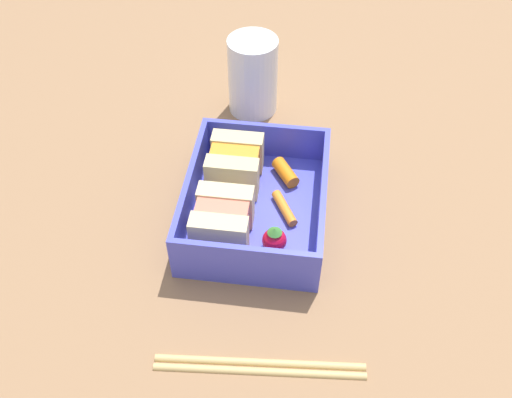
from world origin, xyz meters
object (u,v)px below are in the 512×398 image
object	(u,v)px
carrot_stick_left	(285,172)
sandwich_center_left	(235,165)
strawberry_far_left	(274,240)
carrot_stick_far_left	(285,206)
drinking_glass	(253,76)
chopstick_pair	(260,365)
sandwich_left	(223,221)

from	to	relation	value
carrot_stick_left	sandwich_center_left	bearing A→B (deg)	100.67
strawberry_far_left	carrot_stick_far_left	bearing A→B (deg)	-5.88
carrot_stick_far_left	drinking_glass	distance (cm)	19.30
chopstick_pair	strawberry_far_left	bearing A→B (deg)	0.37
sandwich_center_left	drinking_glass	world-z (taller)	drinking_glass
sandwich_left	carrot_stick_far_left	size ratio (longest dim) A/B	1.33
sandwich_left	strawberry_far_left	bearing A→B (deg)	-100.35
sandwich_left	strawberry_far_left	size ratio (longest dim) A/B	2.00
strawberry_far_left	carrot_stick_left	size ratio (longest dim) A/B	0.83
carrot_stick_far_left	carrot_stick_left	xyz separation A→B (cm)	(4.77, 0.37, 0.26)
sandwich_center_left	carrot_stick_left	distance (cm)	5.73
strawberry_far_left	drinking_glass	size ratio (longest dim) A/B	0.31
sandwich_left	carrot_stick_left	xyz separation A→B (cm)	(9.04, -5.43, -1.50)
drinking_glass	carrot_stick_far_left	bearing A→B (deg)	-162.36
strawberry_far_left	chopstick_pair	world-z (taller)	strawberry_far_left
sandwich_left	sandwich_center_left	size ratio (longest dim) A/B	1.00
sandwich_center_left	carrot_stick_far_left	size ratio (longest dim) A/B	1.33
carrot_stick_left	drinking_glass	xyz separation A→B (cm)	(13.36, 5.40, 2.95)
carrot_stick_left	strawberry_far_left	bearing A→B (deg)	179.02
sandwich_center_left	sandwich_left	bearing A→B (deg)	180.00
sandwich_left	strawberry_far_left	world-z (taller)	sandwich_left
carrot_stick_far_left	chopstick_pair	size ratio (longest dim) A/B	0.25
sandwich_center_left	chopstick_pair	world-z (taller)	sandwich_center_left
strawberry_far_left	sandwich_left	bearing A→B (deg)	79.65
carrot_stick_left	sandwich_left	bearing A→B (deg)	149.00
strawberry_far_left	carrot_stick_far_left	size ratio (longest dim) A/B	0.67
sandwich_center_left	strawberry_far_left	bearing A→B (deg)	-149.63
sandwich_center_left	drinking_glass	bearing A→B (deg)	-0.12
carrot_stick_far_left	carrot_stick_left	distance (cm)	4.80
sandwich_center_left	carrot_stick_far_left	bearing A→B (deg)	-122.91
sandwich_center_left	drinking_glass	xyz separation A→B (cm)	(14.38, -0.03, 1.45)
sandwich_center_left	carrot_stick_far_left	distance (cm)	7.13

